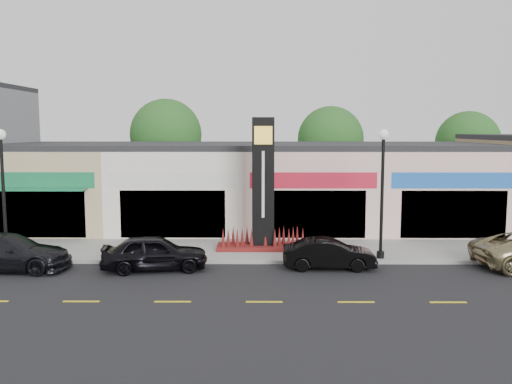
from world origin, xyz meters
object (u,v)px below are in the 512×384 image
(car_black_conv, at_px, (329,254))
(pylon_sign, at_px, (263,203))
(car_dark_sedan, at_px, (7,252))
(car_black_sedan, at_px, (155,253))
(lamp_east_near, at_px, (382,180))
(lamp_west_near, at_px, (3,180))

(car_black_conv, bearing_deg, pylon_sign, 42.91)
(car_dark_sedan, height_order, car_black_sedan, car_dark_sedan)
(car_dark_sedan, bearing_deg, lamp_east_near, -82.31)
(lamp_east_near, distance_m, car_black_conv, 3.90)
(lamp_east_near, xyz_separation_m, pylon_sign, (-5.00, 1.70, -1.20))
(lamp_west_near, distance_m, lamp_east_near, 16.00)
(lamp_east_near, xyz_separation_m, car_dark_sedan, (-15.25, -1.54, -2.75))
(pylon_sign, bearing_deg, lamp_east_near, -18.75)
(lamp_west_near, relative_size, pylon_sign, 0.91)
(car_black_sedan, relative_size, car_black_conv, 1.13)
(lamp_west_near, distance_m, car_black_conv, 14.00)
(lamp_west_near, relative_size, car_dark_sedan, 1.09)
(lamp_east_near, height_order, car_black_sedan, lamp_east_near)
(car_dark_sedan, bearing_deg, car_black_conv, -86.68)
(lamp_east_near, relative_size, car_black_conv, 1.47)
(car_black_sedan, bearing_deg, car_dark_sedan, 81.90)
(lamp_west_near, bearing_deg, car_dark_sedan, -63.85)
(car_dark_sedan, xyz_separation_m, car_black_sedan, (5.89, 0.05, -0.02))
(lamp_east_near, height_order, car_dark_sedan, lamp_east_near)
(lamp_west_near, distance_m, pylon_sign, 11.19)
(car_black_sedan, height_order, car_black_conv, car_black_sedan)
(pylon_sign, bearing_deg, car_black_sedan, -143.84)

